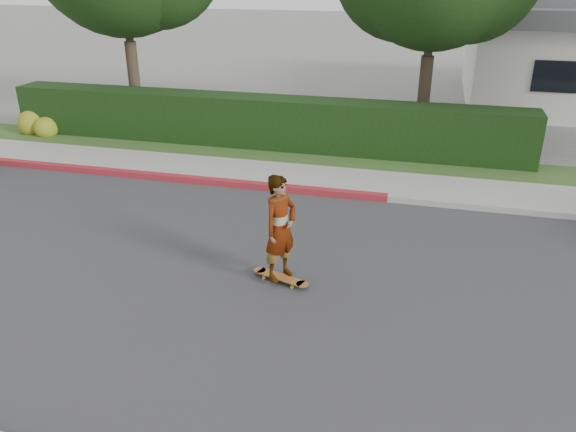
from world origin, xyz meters
The scene contains 10 objects.
ground centered at (0.00, 0.00, 0.00)m, with size 120.00×120.00×0.00m, color slate.
road centered at (0.00, 0.00, 0.01)m, with size 60.00×8.00×0.01m, color #2D2D30.
curb_far centered at (0.00, 4.10, 0.07)m, with size 60.00×0.20×0.15m, color #9E9E99.
curb_red_section centered at (-5.00, 4.10, 0.08)m, with size 12.00×0.21×0.15m, color maroon.
sidewalk_far centered at (0.00, 5.00, 0.06)m, with size 60.00×1.60×0.12m, color gray.
planting_strip centered at (0.00, 6.60, 0.05)m, with size 60.00×1.60×0.10m, color #2D4C1E.
hedge centered at (-3.00, 7.20, 0.75)m, with size 15.00×1.00×1.50m, color black.
flowering_shrub centered at (-10.01, 6.74, 0.33)m, with size 1.40×1.00×0.90m.
skateboard centered at (-0.42, 0.09, 0.09)m, with size 1.07×0.53×0.10m.
skateboarder centered at (-0.42, 0.09, 1.00)m, with size 0.65×0.43×1.79m, color white.
Camera 1 is at (1.73, -7.75, 4.86)m, focal length 35.00 mm.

